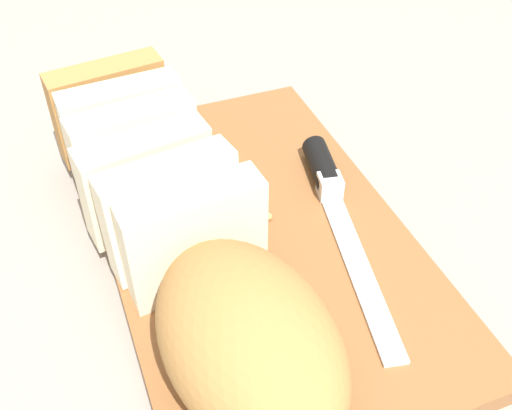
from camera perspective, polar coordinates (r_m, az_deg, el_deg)
name	(u,v)px	position (r m, az deg, el deg)	size (l,w,h in m)	color
ground_plane	(256,246)	(0.53, 0.00, -3.93)	(3.00, 3.00, 0.00)	gray
cutting_board	(256,239)	(0.52, 0.00, -3.21)	(0.40, 0.24, 0.02)	brown
bread_loaf	(188,238)	(0.45, -6.45, -3.09)	(0.40, 0.15, 0.09)	#A8753D
bread_knife	(329,187)	(0.54, 6.93, 1.74)	(0.24, 0.06, 0.02)	silver
crumb_near_knife	(223,238)	(0.50, -3.08, -3.14)	(0.01, 0.01, 0.01)	tan
crumb_near_loaf	(223,287)	(0.47, -3.17, -7.76)	(0.01, 0.01, 0.01)	tan
crumb_stray_left	(268,217)	(0.52, 1.18, -1.10)	(0.01, 0.01, 0.01)	tan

